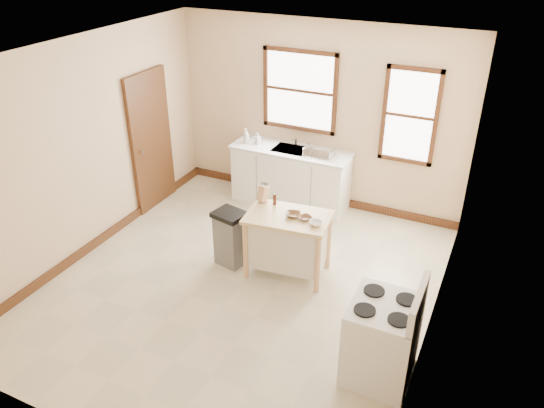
% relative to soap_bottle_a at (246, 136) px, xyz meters
% --- Properties ---
extents(floor, '(5.00, 5.00, 0.00)m').
position_rel_soap_bottle_a_xyz_m(floor, '(1.04, -2.13, -1.04)').
color(floor, '#C1B999').
rests_on(floor, ground).
extents(ceiling, '(5.00, 5.00, 0.00)m').
position_rel_soap_bottle_a_xyz_m(ceiling, '(1.04, -2.13, 1.76)').
color(ceiling, white).
rests_on(ceiling, ground).
extents(wall_back, '(4.50, 0.04, 2.80)m').
position_rel_soap_bottle_a_xyz_m(wall_back, '(1.04, 0.37, 0.36)').
color(wall_back, beige).
rests_on(wall_back, ground).
extents(wall_left, '(0.04, 5.00, 2.80)m').
position_rel_soap_bottle_a_xyz_m(wall_left, '(-1.21, -2.13, 0.36)').
color(wall_left, beige).
rests_on(wall_left, ground).
extents(wall_right, '(0.04, 5.00, 2.80)m').
position_rel_soap_bottle_a_xyz_m(wall_right, '(3.29, -2.13, 0.36)').
color(wall_right, beige).
rests_on(wall_right, ground).
extents(window_main, '(1.17, 0.06, 1.22)m').
position_rel_soap_bottle_a_xyz_m(window_main, '(0.74, 0.35, 0.71)').
color(window_main, '#411B11').
rests_on(window_main, wall_back).
extents(window_side, '(0.77, 0.06, 1.37)m').
position_rel_soap_bottle_a_xyz_m(window_side, '(2.39, 0.35, 0.56)').
color(window_side, '#411B11').
rests_on(window_side, wall_back).
extents(door_left, '(0.06, 0.90, 2.10)m').
position_rel_soap_bottle_a_xyz_m(door_left, '(-1.17, -0.83, 0.01)').
color(door_left, '#411B11').
rests_on(door_left, ground).
extents(baseboard_back, '(4.50, 0.04, 0.12)m').
position_rel_soap_bottle_a_xyz_m(baseboard_back, '(1.04, 0.34, -0.98)').
color(baseboard_back, '#411B11').
rests_on(baseboard_back, ground).
extents(baseboard_left, '(0.04, 5.00, 0.12)m').
position_rel_soap_bottle_a_xyz_m(baseboard_left, '(-1.18, -2.13, -0.98)').
color(baseboard_left, '#411B11').
rests_on(baseboard_left, ground).
extents(sink_counter, '(1.86, 0.62, 0.92)m').
position_rel_soap_bottle_a_xyz_m(sink_counter, '(0.74, 0.07, -0.58)').
color(sink_counter, white).
rests_on(sink_counter, ground).
extents(faucet, '(0.03, 0.03, 0.22)m').
position_rel_soap_bottle_a_xyz_m(faucet, '(0.74, 0.25, -0.01)').
color(faucet, silver).
rests_on(faucet, sink_counter).
extents(soap_bottle_a, '(0.10, 0.10, 0.23)m').
position_rel_soap_bottle_a_xyz_m(soap_bottle_a, '(0.00, 0.00, 0.00)').
color(soap_bottle_a, '#B2B2B2').
rests_on(soap_bottle_a, sink_counter).
extents(soap_bottle_b, '(0.10, 0.10, 0.17)m').
position_rel_soap_bottle_a_xyz_m(soap_bottle_b, '(0.18, 0.05, -0.03)').
color(soap_bottle_b, '#B2B2B2').
rests_on(soap_bottle_b, sink_counter).
extents(dish_rack, '(0.46, 0.36, 0.11)m').
position_rel_soap_bottle_a_xyz_m(dish_rack, '(1.21, 0.03, -0.06)').
color(dish_rack, silver).
rests_on(dish_rack, sink_counter).
extents(kitchen_island, '(1.08, 0.76, 0.83)m').
position_rel_soap_bottle_a_xyz_m(kitchen_island, '(1.45, -1.67, -0.62)').
color(kitchen_island, '#D8B57F').
rests_on(kitchen_island, ground).
extents(knife_block, '(0.13, 0.13, 0.20)m').
position_rel_soap_bottle_a_xyz_m(knife_block, '(1.01, -1.46, -0.10)').
color(knife_block, tan).
rests_on(knife_block, kitchen_island).
extents(pepper_grinder, '(0.05, 0.05, 0.15)m').
position_rel_soap_bottle_a_xyz_m(pepper_grinder, '(1.18, -1.48, -0.13)').
color(pepper_grinder, '#441E12').
rests_on(pepper_grinder, kitchen_island).
extents(bowl_a, '(0.22, 0.22, 0.04)m').
position_rel_soap_bottle_a_xyz_m(bowl_a, '(1.51, -1.66, -0.18)').
color(bowl_a, brown).
rests_on(bowl_a, kitchen_island).
extents(bowl_b, '(0.21, 0.21, 0.04)m').
position_rel_soap_bottle_a_xyz_m(bowl_b, '(1.67, -1.66, -0.19)').
color(bowl_b, brown).
rests_on(bowl_b, kitchen_island).
extents(bowl_c, '(0.19, 0.19, 0.05)m').
position_rel_soap_bottle_a_xyz_m(bowl_c, '(1.83, -1.73, -0.18)').
color(bowl_c, silver).
rests_on(bowl_c, kitchen_island).
extents(trash_bin, '(0.45, 0.40, 0.76)m').
position_rel_soap_bottle_a_xyz_m(trash_bin, '(0.70, -1.79, -0.66)').
color(trash_bin, slate).
rests_on(trash_bin, ground).
extents(gas_stove, '(0.69, 0.69, 1.12)m').
position_rel_soap_bottle_a_xyz_m(gas_stove, '(2.96, -2.85, -0.48)').
color(gas_stove, silver).
rests_on(gas_stove, ground).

